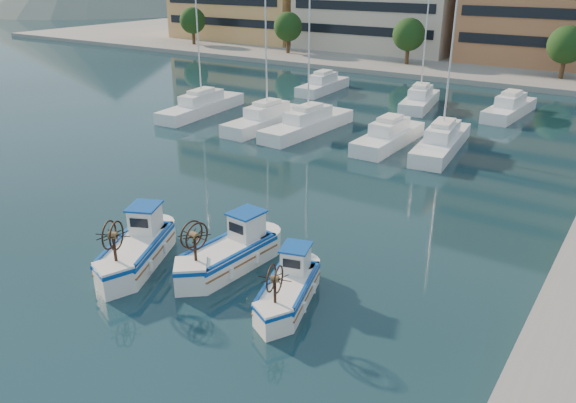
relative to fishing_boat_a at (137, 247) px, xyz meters
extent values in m
plane|color=#1B3A47|center=(3.67, 0.47, -0.79)|extent=(300.00, 300.00, 0.00)
cube|color=gray|center=(3.67, 67.47, -0.49)|extent=(180.00, 40.00, 0.60)
cylinder|color=#3F2B19|center=(-46.33, 53.97, 0.71)|extent=(0.50, 0.50, 3.00)
sphere|color=#1E4217|center=(-46.33, 53.97, 3.41)|extent=(4.00, 4.00, 4.00)
cylinder|color=#3F2B19|center=(-28.33, 53.97, 0.71)|extent=(0.50, 0.50, 3.00)
sphere|color=#1E4217|center=(-28.33, 53.97, 3.41)|extent=(4.00, 4.00, 4.00)
cylinder|color=#3F2B19|center=(-10.33, 53.97, 0.71)|extent=(0.50, 0.50, 3.00)
sphere|color=#1E4217|center=(-10.33, 53.97, 3.41)|extent=(4.00, 4.00, 4.00)
cylinder|color=#3F2B19|center=(7.67, 53.97, 0.71)|extent=(0.50, 0.50, 3.00)
sphere|color=#1E4217|center=(7.67, 53.97, 3.41)|extent=(4.00, 4.00, 4.00)
cone|color=slate|center=(-136.33, 110.47, -0.79)|extent=(180.00, 180.00, 60.00)
cube|color=white|center=(-15.87, 21.82, -0.29)|extent=(3.13, 10.25, 1.00)
cylinder|color=silver|center=(-15.87, 21.82, 5.21)|extent=(0.12, 0.12, 11.00)
cube|color=white|center=(-8.49, 21.30, -0.29)|extent=(2.42, 9.08, 1.00)
cylinder|color=silver|center=(-8.49, 21.30, 5.21)|extent=(0.12, 0.12, 11.00)
cube|color=white|center=(-4.98, 21.83, -0.29)|extent=(2.77, 9.93, 1.00)
cylinder|color=silver|center=(-4.98, 21.83, 5.21)|extent=(0.12, 0.12, 11.00)
cube|color=white|center=(1.68, 22.04, -0.29)|extent=(2.24, 8.06, 1.00)
cube|color=white|center=(5.28, 22.88, -0.29)|extent=(3.28, 9.56, 1.00)
cylinder|color=silver|center=(5.28, 22.88, 5.21)|extent=(0.12, 0.12, 11.00)
cube|color=white|center=(-11.87, 35.83, -0.29)|extent=(2.62, 8.09, 1.00)
cube|color=white|center=(-0.95, 34.63, -0.29)|extent=(3.47, 8.00, 1.00)
cylinder|color=silver|center=(-0.95, 34.63, 5.21)|extent=(0.12, 0.12, 11.00)
cube|color=white|center=(6.66, 35.92, -0.29)|extent=(2.74, 8.45, 1.00)
cube|color=white|center=(0.06, -0.13, -0.26)|extent=(3.40, 4.60, 1.06)
cube|color=#0B3F96|center=(0.06, -0.13, 0.14)|extent=(3.50, 4.74, 0.16)
cube|color=blue|center=(0.06, -0.13, 0.08)|extent=(2.86, 4.05, 0.06)
cube|color=white|center=(-0.44, 0.97, 0.82)|extent=(1.55, 1.65, 1.11)
cube|color=#0B3F96|center=(-0.44, 0.97, 1.43)|extent=(1.75, 1.85, 0.08)
cylinder|color=#331E14|center=(0.81, -1.78, 0.85)|extent=(0.12, 0.12, 1.17)
cylinder|color=brown|center=(0.81, -1.78, 1.48)|extent=(0.41, 0.39, 0.28)
torus|color=#331E14|center=(0.67, -1.84, 1.48)|extent=(0.55, 1.10, 1.18)
torus|color=#331E14|center=(0.95, -1.72, 1.48)|extent=(0.55, 1.10, 1.18)
cube|color=white|center=(3.53, 1.79, -0.27)|extent=(2.14, 4.30, 1.04)
cube|color=#0B3F96|center=(3.53, 1.79, 0.13)|extent=(2.21, 4.43, 0.16)
cube|color=blue|center=(3.53, 1.79, 0.07)|extent=(1.72, 3.85, 0.06)
cube|color=white|center=(3.64, 2.97, 0.80)|extent=(1.20, 1.38, 1.09)
cube|color=#0B3F96|center=(3.64, 2.97, 1.39)|extent=(1.36, 1.54, 0.08)
cylinder|color=#331E14|center=(3.37, 0.01, 0.83)|extent=(0.12, 0.12, 1.15)
cylinder|color=brown|center=(3.37, 0.01, 1.44)|extent=(0.34, 0.30, 0.28)
torus|color=#331E14|center=(3.23, 0.02, 1.44)|extent=(0.17, 1.16, 1.16)
torus|color=#331E14|center=(3.52, 0.00, 1.44)|extent=(0.17, 1.16, 1.16)
cube|color=white|center=(7.11, 0.95, -0.34)|extent=(2.51, 3.89, 0.90)
cube|color=#0B3F96|center=(7.11, 0.95, 0.00)|extent=(2.59, 4.01, 0.14)
cube|color=blue|center=(7.11, 0.95, -0.05)|extent=(2.08, 3.45, 0.05)
cube|color=white|center=(6.82, 1.94, 0.58)|extent=(1.22, 1.34, 0.94)
cube|color=#0B3F96|center=(6.82, 1.94, 1.10)|extent=(1.38, 1.50, 0.07)
cylinder|color=#331E14|center=(7.56, -0.53, 0.61)|extent=(0.10, 0.10, 0.99)
cylinder|color=brown|center=(7.56, -0.53, 1.14)|extent=(0.33, 0.31, 0.24)
torus|color=#331E14|center=(7.43, -0.56, 1.14)|extent=(0.35, 0.98, 1.00)
torus|color=#331E14|center=(7.68, -0.49, 1.14)|extent=(0.35, 0.98, 1.00)
camera|label=1|loc=(17.24, -14.19, 11.00)|focal=35.00mm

